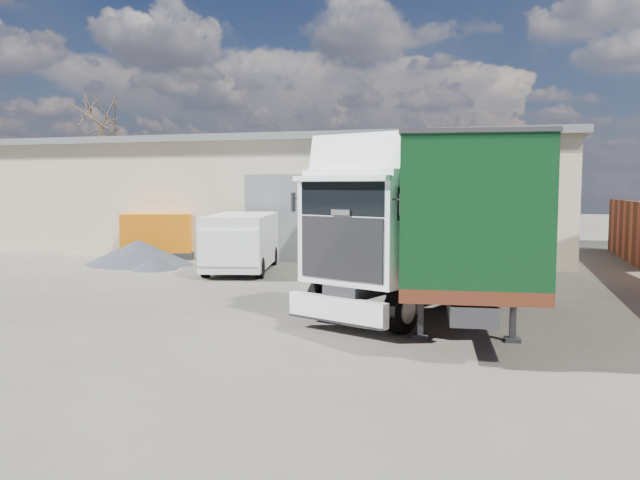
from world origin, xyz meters
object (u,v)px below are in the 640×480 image
(tractor_unit, at_px, (389,243))
(panel_van, at_px, (241,242))
(box_trailer, at_px, (459,210))
(orange_skip, at_px, (159,239))
(bare_tree, at_px, (100,109))

(tractor_unit, xyz_separation_m, panel_van, (-6.58, 6.42, -0.72))
(box_trailer, height_order, orange_skip, box_trailer)
(tractor_unit, relative_size, orange_skip, 1.86)
(box_trailer, height_order, panel_van, box_trailer)
(panel_van, xyz_separation_m, orange_skip, (-5.16, 3.01, -0.23))
(bare_tree, bearing_deg, panel_van, -41.06)
(orange_skip, bearing_deg, bare_tree, 113.98)
(tractor_unit, xyz_separation_m, box_trailer, (1.44, 2.33, 0.70))
(bare_tree, distance_m, tractor_unit, 29.92)
(box_trailer, xyz_separation_m, orange_skip, (-13.18, 7.10, -1.65))
(orange_skip, bearing_deg, panel_van, -50.71)
(bare_tree, xyz_separation_m, box_trailer, (23.18, -17.30, -5.43))
(bare_tree, relative_size, panel_van, 1.76)
(panel_van, relative_size, orange_skip, 1.51)
(tractor_unit, bearing_deg, bare_tree, 159.61)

